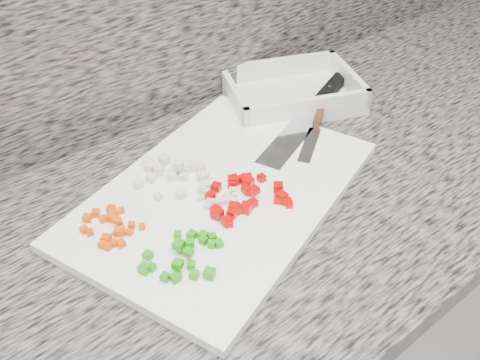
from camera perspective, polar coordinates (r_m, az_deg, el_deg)
The scene contains 10 objects.
countertop at distance 0.81m, azimuth -7.09°, elevation -7.32°, with size 3.96×0.64×0.04m, color #645F58.
cutting_board at distance 0.86m, azimuth -1.88°, elevation -1.35°, with size 0.49×0.33×0.02m, color white.
carrot_pile at distance 0.80m, azimuth -13.73°, elevation -4.82°, with size 0.08×0.09×0.02m.
onion_pile at distance 0.88m, azimuth -6.56°, elevation 0.83°, with size 0.12×0.13×0.02m.
green_pepper_pile at distance 0.74m, azimuth -5.90°, elevation -7.97°, with size 0.12×0.10×0.02m.
red_pepper_pile at distance 0.82m, azimuth 0.50°, elevation -1.84°, with size 0.13×0.12×0.02m.
garlic_pile at distance 0.82m, azimuth -2.28°, elevation -2.01°, with size 0.07×0.06×0.01m.
chef_knife at distance 1.06m, azimuth 8.28°, elevation 7.90°, with size 0.34×0.16×0.02m.
paring_knife at distance 1.02m, azimuth 8.33°, elevation 6.46°, with size 0.19×0.14×0.02m.
tray at distance 1.10m, azimuth 5.55°, elevation 9.18°, with size 0.31×0.27×0.05m.
Camera 1 is at (-0.27, 0.95, 1.46)m, focal length 40.00 mm.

